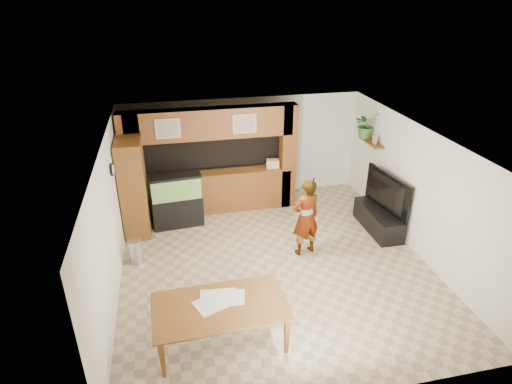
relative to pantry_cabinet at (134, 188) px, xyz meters
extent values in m
plane|color=tan|center=(2.70, -1.85, -1.09)|extent=(6.50, 6.50, 0.00)
plane|color=white|center=(2.70, -1.85, 1.51)|extent=(6.50, 6.50, 0.00)
plane|color=silver|center=(2.70, 1.40, 0.21)|extent=(6.00, 0.00, 6.00)
plane|color=silver|center=(-0.30, -1.85, 0.21)|extent=(0.00, 6.50, 6.50)
plane|color=silver|center=(5.70, -1.85, 0.21)|extent=(0.00, 6.50, 6.50)
cube|color=brown|center=(1.80, 0.60, -0.59)|extent=(3.80, 0.35, 1.00)
cube|color=brown|center=(1.80, 0.60, -0.07)|extent=(3.80, 0.43, 0.04)
cube|color=brown|center=(1.80, 0.60, 1.16)|extent=(3.80, 0.35, 0.70)
cube|color=brown|center=(0.00, 0.60, 0.21)|extent=(0.50, 0.35, 2.60)
cube|color=brown|center=(3.65, 0.60, 0.21)|extent=(0.35, 0.35, 2.60)
cube|color=black|center=(1.80, 1.15, 0.36)|extent=(4.20, 0.45, 0.85)
cube|color=tan|center=(0.85, 0.41, 1.16)|extent=(0.55, 0.03, 0.45)
cube|color=tan|center=(0.85, 0.39, 1.16)|extent=(0.43, 0.01, 0.35)
cube|color=tan|center=(2.55, 0.41, 1.16)|extent=(0.55, 0.03, 0.45)
cube|color=tan|center=(2.55, 0.39, 1.16)|extent=(0.43, 0.01, 0.35)
cylinder|color=black|center=(-0.27, -0.85, 0.81)|extent=(0.04, 0.25, 0.25)
cylinder|color=white|center=(-0.24, -0.85, 0.81)|extent=(0.01, 0.21, 0.21)
cube|color=brown|center=(5.55, 0.10, 0.61)|extent=(0.25, 0.90, 0.04)
cube|color=brown|center=(0.00, 0.00, 0.00)|extent=(0.55, 0.89, 2.18)
cylinder|color=#B2B2B7|center=(-0.01, -1.21, -0.84)|extent=(0.28, 0.28, 0.50)
cube|color=black|center=(0.90, 0.10, -0.73)|extent=(1.14, 0.43, 0.71)
cube|color=#37894A|center=(0.90, 0.10, -0.13)|extent=(1.10, 0.40, 0.50)
cube|color=black|center=(0.90, 0.10, 0.15)|extent=(1.14, 0.43, 0.06)
cube|color=black|center=(5.35, -1.07, -0.84)|extent=(0.55, 1.49, 0.50)
imported|color=black|center=(5.35, -1.07, -0.17)|extent=(0.42, 1.50, 0.86)
cube|color=tan|center=(5.55, -0.08, 0.73)|extent=(0.03, 0.15, 0.20)
imported|color=#346A2A|center=(5.52, 0.38, 0.96)|extent=(0.65, 0.59, 0.65)
imported|color=#987B53|center=(3.41, -1.61, -0.26)|extent=(0.69, 0.54, 1.66)
cylinder|color=black|center=(3.46, -1.77, 0.62)|extent=(0.04, 0.10, 0.16)
imported|color=brown|center=(1.37, -3.76, -0.73)|extent=(2.07, 1.20, 0.72)
cube|color=silver|center=(1.37, -3.54, -0.37)|extent=(0.61, 0.47, 0.01)
cube|color=silver|center=(1.28, -3.65, -0.37)|extent=(0.67, 0.58, 0.01)
cube|color=silver|center=(1.52, -3.56, -0.37)|extent=(0.56, 0.46, 0.01)
cube|color=tan|center=(3.28, 0.60, 0.05)|extent=(0.33, 0.26, 0.20)
camera|label=1|loc=(0.83, -8.76, 3.99)|focal=30.00mm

